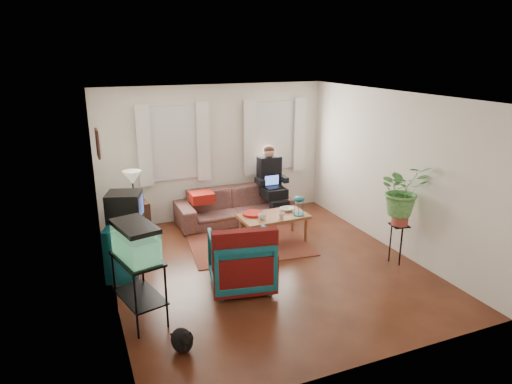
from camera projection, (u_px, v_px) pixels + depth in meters
name	position (u px, v px, depth m)	size (l,w,h in m)	color
floor	(266.00, 267.00, 7.04)	(4.50, 5.00, 0.01)	#4F2B14
ceiling	(267.00, 96.00, 6.27)	(4.50, 5.00, 0.01)	white
wall_back	(215.00, 153.00, 8.86)	(4.50, 0.01, 2.60)	silver
wall_front	(370.00, 254.00, 4.45)	(4.50, 0.01, 2.60)	silver
wall_left	(106.00, 206.00, 5.83)	(0.01, 5.00, 2.60)	silver
wall_right	(392.00, 171.00, 7.47)	(0.01, 5.00, 2.60)	silver
window_left	(174.00, 143.00, 8.47)	(1.08, 0.04, 1.38)	white
window_right	(274.00, 136.00, 9.22)	(1.08, 0.04, 1.38)	white
curtains_left	(175.00, 144.00, 8.40)	(1.36, 0.06, 1.50)	white
curtains_right	(275.00, 136.00, 9.15)	(1.36, 0.06, 1.50)	white
picture_frame	(98.00, 143.00, 6.40)	(0.04, 0.32, 0.40)	#3D2616
area_rug	(249.00, 243.00, 7.90)	(2.00, 1.60, 0.01)	brown
sofa	(234.00, 200.00, 8.80)	(2.19, 0.86, 0.86)	brown
seated_person	(271.00, 185.00, 9.02)	(0.55, 0.67, 1.31)	black
side_table	(136.00, 219.00, 8.15)	(0.44, 0.44, 0.63)	#412218
table_lamp	(133.00, 187.00, 7.97)	(0.33, 0.33, 0.58)	white
dresser	(126.00, 247.00, 6.80)	(0.44, 0.88, 0.79)	navy
crt_tv	(125.00, 206.00, 6.71)	(0.48, 0.44, 0.42)	black
aquarium_stand	(140.00, 290.00, 5.53)	(0.42, 0.75, 0.84)	black
aquarium	(136.00, 241.00, 5.34)	(0.38, 0.69, 0.44)	#7FD899
black_cat	(182.00, 338.00, 5.04)	(0.24, 0.37, 0.31)	black
armchair	(241.00, 258.00, 6.36)	(0.84, 0.79, 0.86)	#105B61
serape_throw	(245.00, 256.00, 5.99)	(0.87, 0.20, 0.71)	#9E0A0A
coffee_table	(273.00, 228.00, 7.93)	(1.17, 0.64, 0.48)	brown
cup_a	(262.00, 216.00, 7.65)	(0.13, 0.13, 0.10)	white
cup_b	(281.00, 215.00, 7.70)	(0.11, 0.11, 0.10)	beige
bowl	(287.00, 209.00, 8.07)	(0.23, 0.23, 0.06)	white
snack_tray	(253.00, 214.00, 7.87)	(0.36, 0.36, 0.04)	#B21414
birdcage	(299.00, 205.00, 7.83)	(0.19, 0.19, 0.34)	#115B6B
plant_stand	(397.00, 244.00, 7.11)	(0.27, 0.27, 0.63)	black
potted_plant	(402.00, 198.00, 6.88)	(0.72, 0.63, 0.80)	#599947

